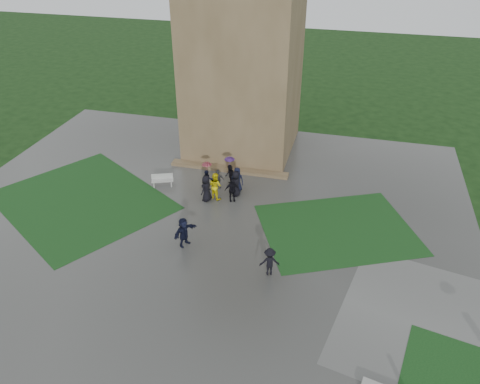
% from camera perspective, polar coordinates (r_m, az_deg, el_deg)
% --- Properties ---
extents(ground, '(120.00, 120.00, 0.00)m').
position_cam_1_polar(ground, '(26.98, -7.46, -7.98)').
color(ground, black).
extents(plaza, '(34.00, 34.00, 0.02)m').
position_cam_1_polar(plaza, '(28.43, -6.03, -5.50)').
color(plaza, '#383836').
rests_on(plaza, ground).
extents(lawn_inset_left, '(14.10, 13.46, 0.01)m').
position_cam_1_polar(lawn_inset_left, '(33.36, -18.72, -1.01)').
color(lawn_inset_left, '#123514').
rests_on(lawn_inset_left, plaza).
extents(lawn_inset_right, '(11.12, 10.15, 0.01)m').
position_cam_1_polar(lawn_inset_right, '(29.52, 11.78, -4.47)').
color(lawn_inset_right, '#123514').
rests_on(lawn_inset_right, plaza).
extents(tower, '(8.00, 8.00, 18.00)m').
position_cam_1_polar(tower, '(36.06, 0.45, 18.63)').
color(tower, brown).
rests_on(tower, ground).
extents(tower_plinth, '(9.00, 0.80, 0.22)m').
position_cam_1_polar(tower_plinth, '(35.23, -1.35, 2.82)').
color(tower_plinth, brown).
rests_on(tower_plinth, plaza).
extents(bench, '(1.59, 1.00, 0.88)m').
position_cam_1_polar(bench, '(33.54, -9.43, 1.45)').
color(bench, '#ABACA7').
rests_on(bench, plaza).
extents(visitor_cluster, '(2.99, 3.25, 2.65)m').
position_cam_1_polar(visitor_cluster, '(31.72, -1.95, 1.38)').
color(visitor_cluster, black).
rests_on(visitor_cluster, plaza).
extents(pedestrian_mid, '(1.29, 1.82, 1.85)m').
position_cam_1_polar(pedestrian_mid, '(27.32, -6.86, -4.86)').
color(pedestrian_mid, black).
rests_on(pedestrian_mid, plaza).
extents(pedestrian_near, '(1.19, 0.84, 1.67)m').
position_cam_1_polar(pedestrian_near, '(25.23, 3.63, -8.48)').
color(pedestrian_near, black).
rests_on(pedestrian_near, plaza).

